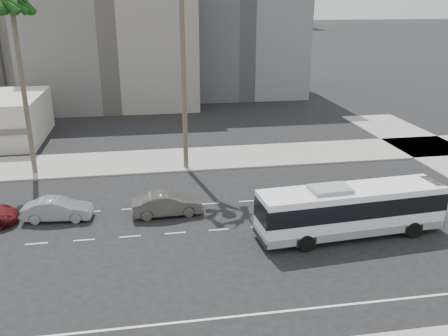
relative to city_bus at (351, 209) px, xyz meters
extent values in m
plane|color=black|center=(-5.53, 2.13, -1.90)|extent=(700.00, 700.00, 0.00)
cube|color=gray|center=(-5.53, 17.63, -1.82)|extent=(120.00, 7.00, 0.15)
cube|color=slate|center=(-17.53, 47.13, 7.10)|extent=(24.00, 18.00, 18.00)
cube|color=#515357|center=(2.47, 54.13, 11.10)|extent=(20.00, 20.00, 26.00)
cube|color=white|center=(0.00, 0.00, 0.04)|extent=(12.68, 3.71, 2.80)
cube|color=black|center=(0.00, 0.00, 0.42)|extent=(12.74, 3.77, 1.19)
cube|color=gray|center=(0.00, 0.00, -1.20)|extent=(12.70, 3.75, 0.54)
cube|color=gray|center=(-1.62, 0.00, 1.55)|extent=(2.71, 1.92, 0.32)
cube|color=#262628|center=(5.93, 0.00, 1.28)|extent=(0.79, 1.98, 0.32)
cylinder|color=black|center=(3.99, -1.38, -1.36)|extent=(1.08, 0.32, 1.08)
cylinder|color=black|center=(3.99, 1.38, -1.36)|extent=(1.08, 0.32, 1.08)
cylinder|color=black|center=(-3.67, -1.38, -1.36)|extent=(1.08, 0.32, 1.08)
cylinder|color=black|center=(-3.67, 1.38, -1.36)|extent=(1.08, 0.32, 1.08)
imported|color=#4A4843|center=(-11.87, 5.20, -1.05)|extent=(2.05, 5.24, 1.70)
imported|color=gray|center=(-19.65, 5.68, -1.10)|extent=(2.11, 4.95, 1.59)
cylinder|color=brown|center=(-9.59, 15.11, 7.21)|extent=(0.50, 0.50, 18.22)
cylinder|color=brown|center=(-23.30, 15.93, 5.27)|extent=(0.45, 0.45, 14.32)
camera|label=1|loc=(-13.00, -26.80, 13.04)|focal=37.96mm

